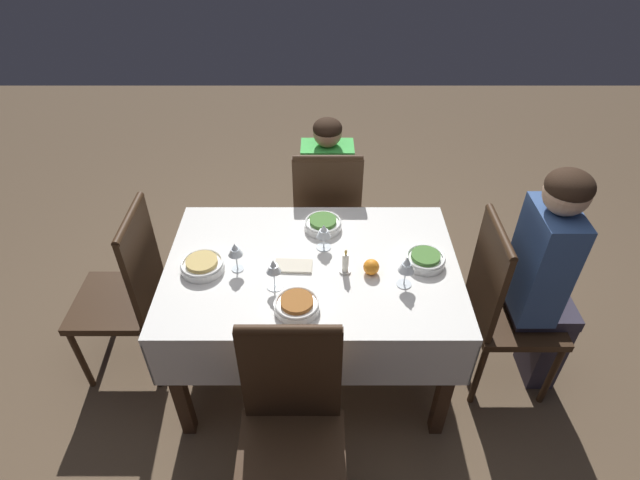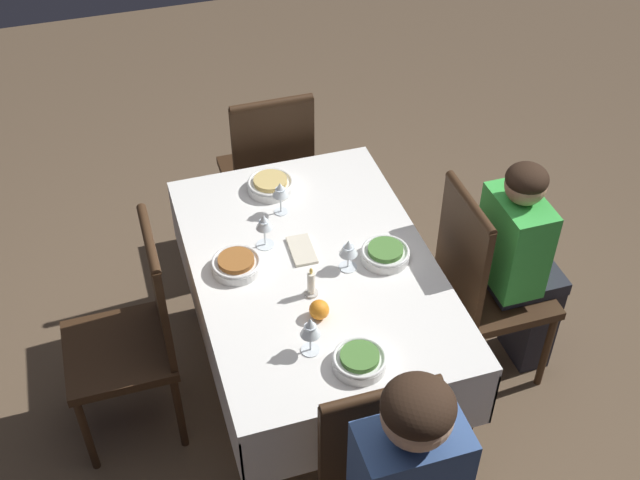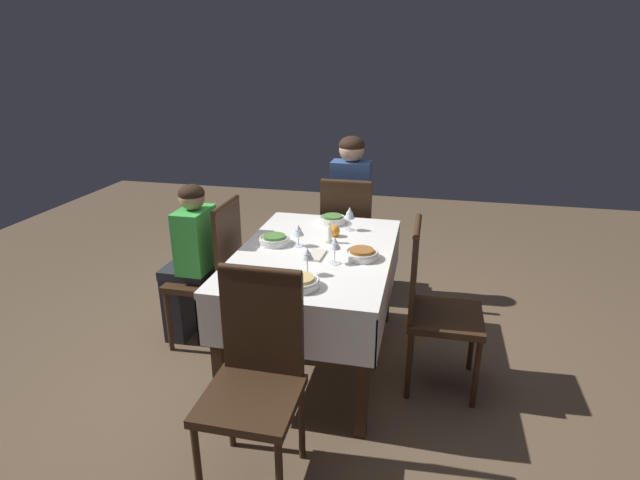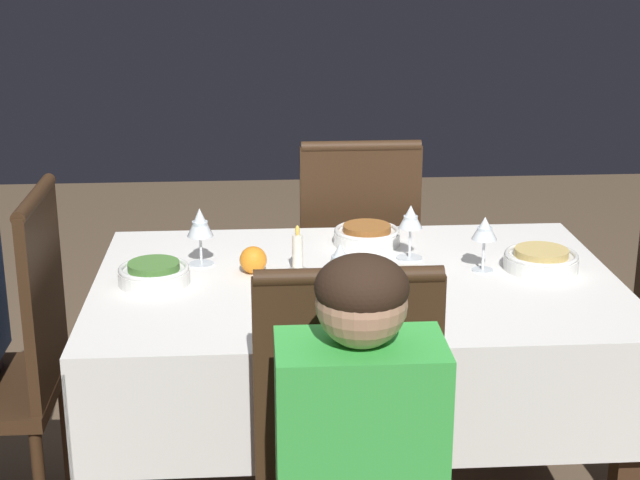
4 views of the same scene
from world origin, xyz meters
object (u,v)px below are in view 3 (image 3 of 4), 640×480
at_px(wine_glass_north, 298,231).
at_px(bowl_west, 300,282).
at_px(napkin_red_folded, 316,255).
at_px(bowl_south, 362,254).
at_px(orange_fruit, 334,231).
at_px(chair_south, 433,301).
at_px(chair_east, 348,234).
at_px(wine_glass_south, 335,245).
at_px(person_adult_denim, 351,206).
at_px(wine_glass_west, 307,255).
at_px(chair_west, 255,371).
at_px(person_child_green, 189,258).
at_px(bowl_east, 332,219).
at_px(chair_north, 214,268).
at_px(wine_glass_east, 350,214).
at_px(dining_table, 315,266).
at_px(candle_centerpiece, 330,235).
at_px(bowl_north, 274,240).

height_order(wine_glass_north, bowl_west, wine_glass_north).
relative_size(wine_glass_north, napkin_red_folded, 0.78).
relative_size(wine_glass_north, bowl_south, 0.71).
bearing_deg(orange_fruit, chair_south, -118.00).
xyz_separation_m(chair_east, wine_glass_south, (-1.08, -0.11, 0.33)).
relative_size(person_adult_denim, wine_glass_west, 8.56).
relative_size(wine_glass_west, napkin_red_folded, 0.86).
relative_size(chair_south, bowl_south, 5.23).
height_order(wine_glass_west, napkin_red_folded, wine_glass_west).
relative_size(chair_west, person_child_green, 0.91).
xyz_separation_m(person_adult_denim, bowl_east, (-0.56, 0.04, 0.06)).
relative_size(chair_west, wine_glass_south, 6.54).
bearing_deg(chair_north, wine_glass_north, 87.65).
relative_size(bowl_west, orange_fruit, 2.73).
relative_size(wine_glass_east, bowl_south, 0.83).
bearing_deg(bowl_west, bowl_east, 2.23).
xyz_separation_m(chair_west, wine_glass_east, (1.32, -0.19, 0.33)).
height_order(bowl_east, wine_glass_south, wine_glass_south).
distance_m(chair_north, bowl_east, 0.86).
bearing_deg(person_adult_denim, bowl_west, 89.95).
xyz_separation_m(dining_table, bowl_east, (0.52, 0.00, 0.13)).
relative_size(chair_east, napkin_red_folded, 5.77).
distance_m(dining_table, chair_east, 0.93).
bearing_deg(dining_table, wine_glass_south, -137.23).
bearing_deg(chair_east, dining_table, 87.48).
height_order(chair_north, chair_west, same).
relative_size(chair_north, napkin_red_folded, 5.77).
bearing_deg(wine_glass_south, candle_centerpiece, 16.67).
xyz_separation_m(wine_glass_north, orange_fruit, (0.21, -0.18, -0.06)).
xyz_separation_m(person_child_green, napkin_red_folded, (-0.16, -0.89, 0.16)).
distance_m(chair_south, bowl_north, 1.00).
xyz_separation_m(bowl_north, bowl_south, (-0.11, -0.55, -0.00)).
height_order(chair_north, wine_glass_west, chair_north).
xyz_separation_m(dining_table, orange_fruit, (0.27, -0.06, 0.14)).
distance_m(wine_glass_east, bowl_south, 0.49).
xyz_separation_m(chair_east, wine_glass_west, (-1.26, 0.00, 0.33)).
height_order(chair_south, wine_glass_south, chair_south).
distance_m(bowl_north, napkin_red_folded, 0.32).
xyz_separation_m(candle_centerpiece, orange_fruit, (0.12, -0.01, -0.01)).
bearing_deg(bowl_west, dining_table, 4.52).
xyz_separation_m(dining_table, chair_north, (0.08, 0.70, -0.12)).
height_order(person_child_green, bowl_west, person_child_green).
bearing_deg(napkin_red_folded, bowl_south, -84.48).
relative_size(bowl_south, napkin_red_folded, 1.10).
bearing_deg(chair_west, chair_south, 48.44).
relative_size(person_child_green, wine_glass_south, 7.20).
height_order(chair_south, person_child_green, person_child_green).
relative_size(person_adult_denim, orange_fruit, 17.73).
bearing_deg(bowl_north, bowl_west, -150.63).
height_order(wine_glass_south, orange_fruit, wine_glass_south).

